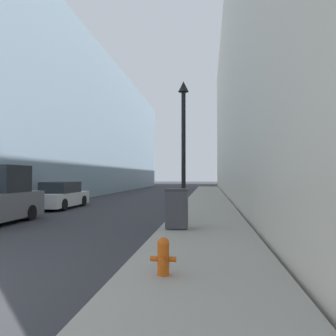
{
  "coord_description": "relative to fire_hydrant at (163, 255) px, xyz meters",
  "views": [
    {
      "loc": [
        5.45,
        -3.65,
        1.84
      ],
      "look_at": [
        2.71,
        18.18,
        2.36
      ],
      "focal_mm": 35.0,
      "sensor_mm": 36.0,
      "label": 1
    }
  ],
  "objects": [
    {
      "name": "building_left_glass",
      "position": [
        -15.24,
        24.09,
        6.56
      ],
      "size": [
        12.0,
        60.0,
        14.08
      ],
      "color": "#849EB2",
      "rests_on": "ground"
    },
    {
      "name": "sidewalk_right",
      "position": [
        0.66,
        16.09,
        -0.41
      ],
      "size": [
        2.99,
        60.0,
        0.15
      ],
      "color": "#9E998E",
      "rests_on": "ground"
    },
    {
      "name": "building_right_stone",
      "position": [
        8.26,
        24.09,
        9.17
      ],
      "size": [
        12.0,
        60.0,
        19.3
      ],
      "color": "beige",
      "rests_on": "ground"
    },
    {
      "name": "parked_sedan_near",
      "position": [
        -7.6,
        12.15,
        0.2
      ],
      "size": [
        1.81,
        4.48,
        1.49
      ],
      "color": "silver",
      "rests_on": "ground"
    },
    {
      "name": "trash_bin",
      "position": [
        -0.25,
        4.95,
        0.32
      ],
      "size": [
        0.7,
        0.71,
        1.28
      ],
      "color": "#3D3D42",
      "rests_on": "sidewalk_right"
    },
    {
      "name": "lamppost",
      "position": [
        -0.21,
        7.16,
        2.73
      ],
      "size": [
        0.41,
        0.41,
        5.4
      ],
      "color": "black",
      "rests_on": "sidewalk_right"
    },
    {
      "name": "fire_hydrant",
      "position": [
        0.0,
        0.0,
        0.0
      ],
      "size": [
        0.44,
        0.33,
        0.64
      ],
      "color": "#D15614",
      "rests_on": "sidewalk_right"
    }
  ]
}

